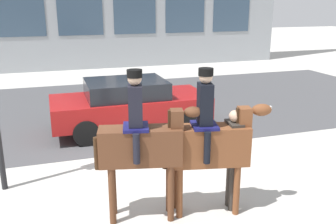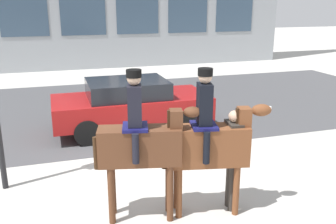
# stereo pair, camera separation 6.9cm
# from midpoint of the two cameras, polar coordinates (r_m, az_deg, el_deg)

# --- Properties ---
(ground_plane) EXTENTS (80.00, 80.00, 0.00)m
(ground_plane) POSITION_cam_midpoint_polar(r_m,az_deg,el_deg) (8.78, -4.47, -7.41)
(ground_plane) COLOR #B2AFA8
(road_surface) EXTENTS (23.32, 8.50, 0.01)m
(road_surface) POSITION_cam_midpoint_polar(r_m,az_deg,el_deg) (13.19, -9.35, 0.64)
(road_surface) COLOR #444447
(road_surface) RESTS_ON ground_plane
(mounted_horse_lead) EXTENTS (1.73, 0.72, 2.55)m
(mounted_horse_lead) POSITION_cam_midpoint_polar(r_m,az_deg,el_deg) (6.08, -4.29, -4.66)
(mounted_horse_lead) COLOR #59331E
(mounted_horse_lead) RESTS_ON ground_plane
(mounted_horse_companion) EXTENTS (1.81, 0.71, 2.54)m
(mounted_horse_companion) POSITION_cam_midpoint_polar(r_m,az_deg,el_deg) (6.30, 6.10, -4.42)
(mounted_horse_companion) COLOR brown
(mounted_horse_companion) RESTS_ON ground_plane
(pedestrian_bystander) EXTENTS (0.87, 0.44, 1.81)m
(pedestrian_bystander) POSITION_cam_midpoint_polar(r_m,az_deg,el_deg) (6.53, 9.47, -6.04)
(pedestrian_bystander) COLOR #332D28
(pedestrian_bystander) RESTS_ON ground_plane
(street_car_near_lane) EXTENTS (4.36, 2.00, 1.45)m
(street_car_near_lane) POSITION_cam_midpoint_polar(r_m,az_deg,el_deg) (10.67, -6.12, 1.27)
(street_car_near_lane) COLOR maroon
(street_car_near_lane) RESTS_ON ground_plane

